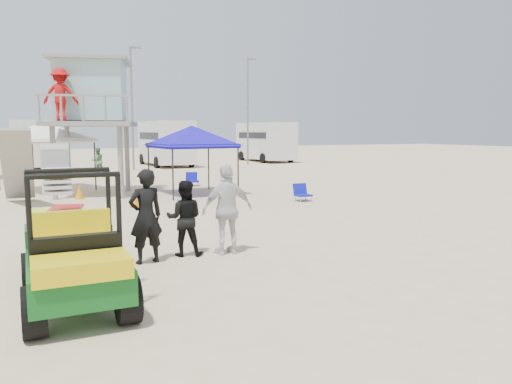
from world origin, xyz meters
name	(u,v)px	position (x,y,z in m)	size (l,w,h in m)	color
ground	(312,301)	(0.00, 0.00, 0.00)	(140.00, 140.00, 0.00)	beige
utility_cart	(73,246)	(-3.26, 1.21, 0.91)	(1.37, 2.60, 1.96)	#0C4E16
surf_trailer	(61,224)	(-3.25, 3.55, 0.84)	(1.24, 2.25, 2.05)	black
man_left	(146,216)	(-1.74, 3.25, 0.92)	(0.67, 0.44, 1.84)	black
man_mid	(184,218)	(-0.89, 3.50, 0.78)	(0.76, 0.59, 1.55)	black
man_right	(228,210)	(-0.04, 3.25, 0.94)	(1.10, 0.46, 1.87)	silver
lifeguard_tower	(87,96)	(-1.30, 14.61, 3.91)	(4.10, 4.10, 5.25)	gray
canopy_blue	(192,129)	(2.45, 13.04, 2.62)	(3.13, 3.13, 3.17)	black
canopy_white_a	(45,125)	(-2.79, 17.00, 2.80)	(3.97, 3.97, 3.35)	black
cone_near	(135,200)	(-0.42, 10.54, 0.25)	(0.34, 0.34, 0.50)	orange
cone_far	(79,192)	(-1.86, 13.57, 0.25)	(0.34, 0.34, 0.50)	orange
beach_chair_b	(302,192)	(5.44, 9.44, 0.31)	(0.55, 0.59, 0.64)	#0F13A4
beach_chair_c	(192,179)	(3.42, 16.03, 0.31)	(0.70, 0.77, 0.64)	#0E10A1
rv_mid_left	(31,142)	(-3.00, 31.49, 1.80)	(2.65, 6.50, 3.25)	silver
rv_mid_right	(165,141)	(6.00, 29.99, 1.80)	(2.64, 7.00, 3.25)	silver
rv_far_right	(265,140)	(15.00, 31.49, 1.80)	(2.64, 6.60, 3.25)	silver
light_pole_left	(132,109)	(3.00, 27.00, 4.00)	(0.14, 0.14, 8.00)	slate
light_pole_right	(248,112)	(12.00, 28.50, 4.00)	(0.14, 0.14, 8.00)	slate
distant_beachgoers	(5,170)	(-4.47, 19.11, 0.81)	(8.87, 9.58, 1.63)	#4F8456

